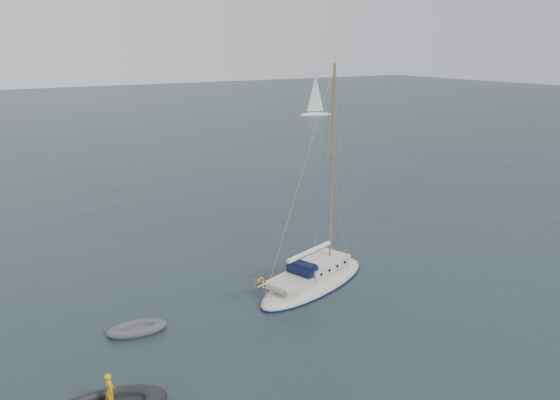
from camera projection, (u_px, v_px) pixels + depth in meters
ground at (303, 264)px, 31.38m from camera, size 300.00×300.00×0.00m
sailboat at (314, 270)px, 28.31m from camera, size 8.30×2.49×11.81m
dinghy at (137, 329)px, 23.86m from camera, size 2.61×1.18×0.37m
distant_yacht_b at (316, 96)px, 96.96m from camera, size 5.90×3.15×7.81m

